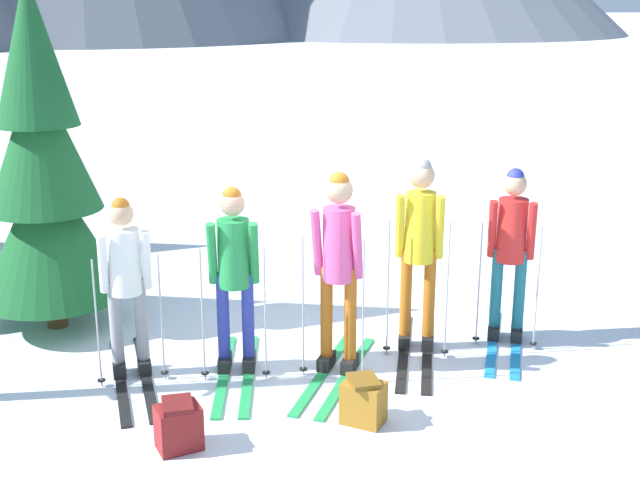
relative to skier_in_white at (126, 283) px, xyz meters
The scene contains 9 objects.
ground_plane 1.84m from the skier_in_white, ahead, with size 400.00×400.00×0.00m, color white.
skier_in_white is the anchor object (origin of this frame).
skier_in_green 0.94m from the skier_in_white, ahead, with size 0.65×1.69×1.70m.
skier_in_pink 1.85m from the skier_in_white, 11.54° to the right, with size 1.14×1.63×1.83m.
skier_in_yellow 2.68m from the skier_in_white, ahead, with size 0.94×1.79×1.85m.
skier_in_red 3.59m from the skier_in_white, ahead, with size 1.03×1.60×1.72m.
pine_tree_far 1.70m from the skier_in_white, 117.80° to the left, with size 1.44×1.44×3.49m.
backpack_on_snow_front 1.56m from the skier_in_white, 77.08° to the right, with size 0.36×0.30×0.38m.
backpack_on_snow_beside 2.30m from the skier_in_white, 36.82° to the right, with size 0.40×0.39×0.38m.
Camera 1 is at (-1.57, -6.81, 3.22)m, focal length 46.14 mm.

